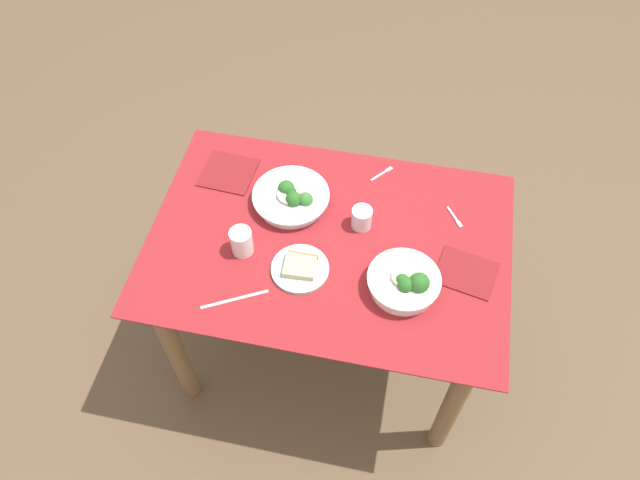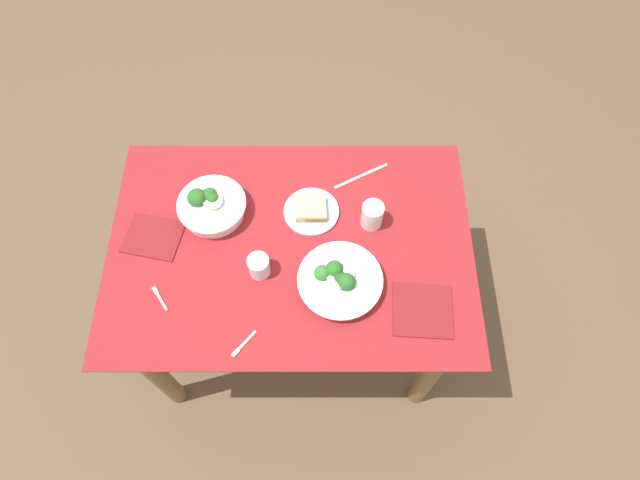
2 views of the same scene
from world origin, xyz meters
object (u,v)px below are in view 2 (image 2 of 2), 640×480
broccoli_bowl_near (339,281)px  fork_by_far_bowl (243,345)px  napkin_folded_lower (422,310)px  broccoli_bowl_far (211,206)px  table_knife_left (361,176)px  water_glass_side (372,215)px  bread_side_plate (311,211)px  napkin_folded_upper (153,237)px  water_glass_center (259,266)px  fork_by_near_bowl (159,298)px

broccoli_bowl_near → fork_by_far_bowl: size_ratio=3.17×
fork_by_far_bowl → napkin_folded_lower: bearing=141.4°
broccoli_bowl_far → table_knife_left: 0.54m
broccoli_bowl_far → water_glass_side: size_ratio=2.41×
broccoli_bowl_far → bread_side_plate: broccoli_bowl_far is taller
table_knife_left → napkin_folded_lower: size_ratio=1.16×
broccoli_bowl_far → napkin_folded_upper: (-0.19, -0.10, -0.03)m
broccoli_bowl_far → fork_by_far_bowl: broccoli_bowl_far is taller
fork_by_far_bowl → napkin_folded_lower: size_ratio=0.46×
water_glass_center → water_glass_side: size_ratio=0.80×
bread_side_plate → water_glass_side: bearing=-10.5°
water_glass_side → napkin_folded_lower: (0.15, -0.32, -0.05)m
broccoli_bowl_near → water_glass_side: bearing=63.8°
broccoli_bowl_far → water_glass_center: bearing=-52.4°
water_glass_side → fork_by_far_bowl: 0.60m
table_knife_left → napkin_folded_lower: napkin_folded_lower is taller
broccoli_bowl_far → bread_side_plate: 0.34m
table_knife_left → napkin_folded_upper: bearing=-8.8°
water_glass_side → broccoli_bowl_far: bearing=175.5°
water_glass_center → napkin_folded_lower: bearing=-14.8°
water_glass_side → fork_by_near_bowl: (-0.69, -0.28, -0.05)m
water_glass_side → napkin_folded_lower: bearing=-65.4°
water_glass_center → water_glass_side: water_glass_side is taller
fork_by_near_bowl → table_knife_left: 0.81m
water_glass_side → table_knife_left: water_glass_side is taller
bread_side_plate → fork_by_near_bowl: size_ratio=2.24×
broccoli_bowl_far → napkin_folded_lower: 0.79m
bread_side_plate → water_glass_center: 0.28m
water_glass_side → fork_by_far_bowl: size_ratio=1.13×
broccoli_bowl_near → water_glass_center: 0.26m
water_glass_center → napkin_folded_upper: size_ratio=0.42×
fork_by_far_bowl → table_knife_left: same height
fork_by_near_bowl → napkin_folded_lower: 0.84m
broccoli_bowl_near → bread_side_plate: 0.29m
napkin_folded_upper → bread_side_plate: bearing=10.2°
broccoli_bowl_far → fork_by_near_bowl: 0.35m
broccoli_bowl_far → bread_side_plate: bearing=-0.9°
broccoli_bowl_near → table_knife_left: 0.43m
bread_side_plate → napkin_folded_upper: (-0.53, -0.10, -0.01)m
fork_by_far_bowl → napkin_folded_upper: napkin_folded_upper is taller
table_knife_left → broccoli_bowl_far: bearing=-12.2°
table_knife_left → water_glass_center: bearing=19.4°
napkin_folded_lower → water_glass_center: bearing=165.2°
fork_by_far_bowl → napkin_folded_upper: bearing=-98.7°
bread_side_plate → water_glass_center: bearing=-126.7°
broccoli_bowl_near → water_glass_center: bearing=169.7°
fork_by_near_bowl → broccoli_bowl_far: bearing=-57.9°
broccoli_bowl_near → fork_by_near_bowl: 0.58m
bread_side_plate → fork_by_near_bowl: bread_side_plate is taller
broccoli_bowl_near → fork_by_far_bowl: bearing=-145.8°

